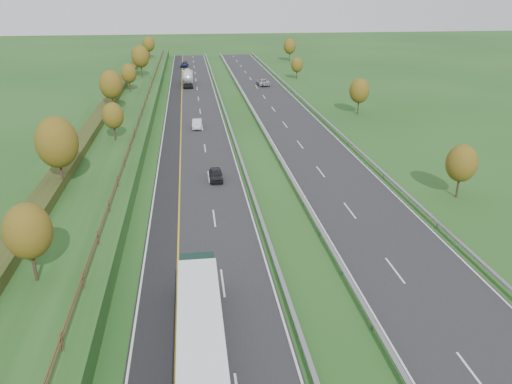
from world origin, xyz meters
TOP-DOWN VIEW (x-y plane):
  - ground at (8.00, 55.00)m, footprint 400.00×400.00m
  - near_carriageway at (0.00, 60.00)m, footprint 10.50×200.00m
  - far_carriageway at (16.50, 60.00)m, footprint 10.50×200.00m
  - hard_shoulder at (-3.75, 60.00)m, footprint 3.00×200.00m
  - lane_markings at (6.40, 59.88)m, footprint 26.75×200.00m
  - embankment_left at (-13.00, 60.00)m, footprint 12.00×200.00m
  - hedge_left at (-15.00, 60.00)m, footprint 2.20×180.00m
  - fence_left at (-8.50, 59.59)m, footprint 0.12×189.06m
  - median_barrier_near at (5.70, 60.00)m, footprint 0.32×200.00m
  - median_barrier_far at (10.80, 60.00)m, footprint 0.32×200.00m
  - outer_barrier_far at (22.30, 60.00)m, footprint 0.32×200.00m
  - trees_left at (-12.64, 56.63)m, footprint 6.64×164.30m
  - trees_far at (29.80, 89.21)m, footprint 8.45×118.60m
  - box_lorry at (-0.64, 2.36)m, footprint 2.58×16.28m
  - road_tanker at (-0.76, 99.86)m, footprint 2.40×11.22m
  - car_dark_near at (2.07, 33.81)m, footprint 1.60×3.94m
  - car_silver_mid at (0.42, 58.73)m, footprint 1.75×4.44m
  - car_small_far at (-1.60, 130.89)m, footprint 2.56×5.01m
  - car_oncoming at (17.06, 97.04)m, footprint 2.76×5.67m

SIDE VIEW (x-z plane):
  - ground at x=8.00m, z-range 0.00..0.00m
  - near_carriageway at x=0.00m, z-range 0.00..0.04m
  - far_carriageway at x=16.50m, z-range 0.00..0.04m
  - hard_shoulder at x=-3.75m, z-range 0.00..0.04m
  - lane_markings at x=6.40m, z-range 0.04..0.05m
  - median_barrier_near at x=5.70m, z-range 0.26..0.97m
  - median_barrier_far at x=10.80m, z-range 0.26..0.97m
  - outer_barrier_far at x=22.30m, z-range 0.26..0.97m
  - car_dark_near at x=2.07m, z-range 0.04..1.38m
  - car_small_far at x=-1.60m, z-range 0.04..1.43m
  - car_silver_mid at x=0.42m, z-range 0.04..1.48m
  - car_oncoming at x=17.06m, z-range 0.04..1.59m
  - embankment_left at x=-13.00m, z-range 0.00..2.00m
  - road_tanker at x=-0.76m, z-range 0.13..3.59m
  - box_lorry at x=-0.64m, z-range 0.30..4.36m
  - hedge_left at x=-15.00m, z-range 2.00..3.10m
  - fence_left at x=-8.50m, z-range 2.13..3.33m
  - trees_far at x=29.80m, z-range 0.69..7.81m
  - trees_left at x=-12.64m, z-range 2.53..10.20m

